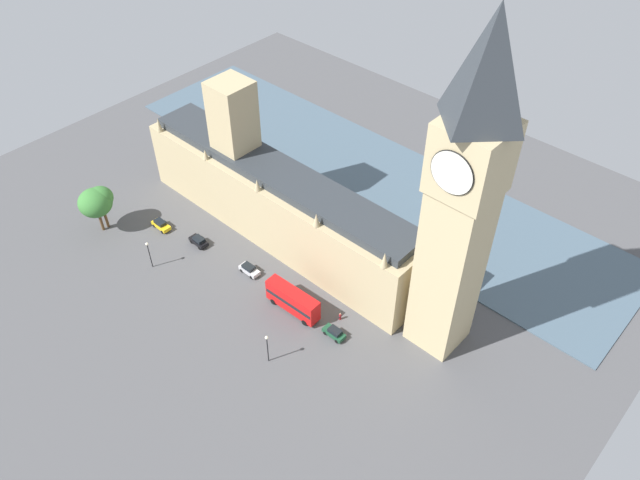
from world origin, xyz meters
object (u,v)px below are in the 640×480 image
object	(u,v)px
plane_tree_by_river_gate	(95,203)
street_lamp_under_trees	(148,250)
clock_tower	(463,197)
pedestrian_trailing	(340,317)
car_yellow_cab_midblock	(161,225)
car_dark_green_leading	(334,333)
parliament_building	(275,198)
plane_tree_corner	(100,198)
street_lamp_kerbside	(267,344)
car_silver_opposite_hall	(249,269)
double_decker_bus_near_tower	(293,300)
car_black_far_end	(199,241)

from	to	relation	value
plane_tree_by_river_gate	street_lamp_under_trees	world-z (taller)	plane_tree_by_river_gate
clock_tower	pedestrian_trailing	xyz separation A→B (m)	(8.27, -14.12, -28.97)
car_yellow_cab_midblock	car_dark_green_leading	world-z (taller)	same
clock_tower	plane_tree_by_river_gate	size ratio (longest dim) A/B	5.93
parliament_building	plane_tree_corner	world-z (taller)	parliament_building
car_yellow_cab_midblock	street_lamp_kerbside	xyz separation A→B (m)	(8.09, 39.09, 3.43)
car_dark_green_leading	street_lamp_under_trees	world-z (taller)	street_lamp_under_trees
car_dark_green_leading	pedestrian_trailing	size ratio (longest dim) A/B	2.69
car_silver_opposite_hall	plane_tree_by_river_gate	distance (m)	33.02
car_silver_opposite_hall	plane_tree_corner	distance (m)	32.73
double_decker_bus_near_tower	street_lamp_kerbside	world-z (taller)	street_lamp_kerbside
parliament_building	pedestrian_trailing	size ratio (longest dim) A/B	42.53
parliament_building	car_dark_green_leading	distance (m)	29.60
car_silver_opposite_hall	double_decker_bus_near_tower	bearing A→B (deg)	84.63
car_yellow_cab_midblock	car_dark_green_leading	size ratio (longest dim) A/B	1.06
clock_tower	car_black_far_end	world-z (taller)	clock_tower
car_dark_green_leading	car_silver_opposite_hall	bearing A→B (deg)	88.75
double_decker_bus_near_tower	pedestrian_trailing	size ratio (longest dim) A/B	7.10
double_decker_bus_near_tower	pedestrian_trailing	bearing A→B (deg)	116.21
car_black_far_end	pedestrian_trailing	world-z (taller)	car_black_far_end
parliament_building	street_lamp_kerbside	bearing A→B (deg)	42.80
car_black_far_end	car_dark_green_leading	size ratio (longest dim) A/B	1.01
plane_tree_corner	street_lamp_kerbside	distance (m)	47.40
parliament_building	car_black_far_end	world-z (taller)	parliament_building
pedestrian_trailing	street_lamp_kerbside	size ratio (longest dim) A/B	0.24
car_black_far_end	plane_tree_by_river_gate	bearing A→B (deg)	121.72
parliament_building	plane_tree_corner	xyz separation A→B (m)	(21.97, -25.88, -1.08)
street_lamp_under_trees	clock_tower	bearing A→B (deg)	114.73
street_lamp_kerbside	double_decker_bus_near_tower	bearing A→B (deg)	-156.29
clock_tower	car_yellow_cab_midblock	distance (m)	64.63
double_decker_bus_near_tower	street_lamp_under_trees	distance (m)	28.77
double_decker_bus_near_tower	street_lamp_kerbside	distance (m)	11.44
pedestrian_trailing	plane_tree_corner	distance (m)	52.24
car_dark_green_leading	pedestrian_trailing	world-z (taller)	car_dark_green_leading
car_black_far_end	plane_tree_corner	distance (m)	20.66
clock_tower	car_dark_green_leading	distance (m)	33.44
pedestrian_trailing	street_lamp_under_trees	xyz separation A→B (m)	(14.02, -34.27, 3.58)
street_lamp_kerbside	car_silver_opposite_hall	bearing A→B (deg)	-124.10
clock_tower	street_lamp_kerbside	xyz separation A→B (m)	(22.59, -16.94, -25.32)
car_yellow_cab_midblock	clock_tower	bearing A→B (deg)	104.90
pedestrian_trailing	clock_tower	bearing A→B (deg)	-142.47
street_lamp_under_trees	parliament_building	bearing A→B (deg)	156.26
plane_tree_corner	street_lamp_under_trees	world-z (taller)	plane_tree_corner
car_yellow_cab_midblock	pedestrian_trailing	size ratio (longest dim) A/B	2.84
pedestrian_trailing	parliament_building	bearing A→B (deg)	-12.80
pedestrian_trailing	double_decker_bus_near_tower	bearing A→B (deg)	35.39
car_dark_green_leading	plane_tree_corner	size ratio (longest dim) A/B	0.42
plane_tree_by_river_gate	street_lamp_kerbside	distance (m)	47.35
street_lamp_under_trees	pedestrian_trailing	bearing A→B (deg)	112.25
car_black_far_end	car_silver_opposite_hall	world-z (taller)	same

